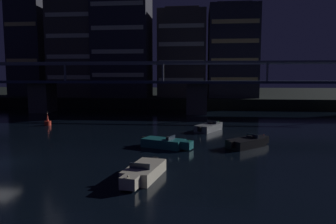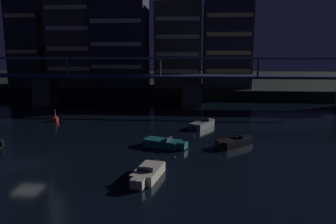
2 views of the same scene
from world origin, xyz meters
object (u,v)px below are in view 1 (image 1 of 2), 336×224
(speedboat_near_left, at_px, (165,143))
(channel_buoy, at_px, (48,122))
(tower_central, at_px, (123,42))
(tower_west_tall, at_px, (81,48))
(tower_east_low, at_px, (232,53))
(tower_east_tall, at_px, (182,54))
(river_bridge, at_px, (118,90))
(speedboat_mid_center, at_px, (143,172))
(speedboat_mid_left, at_px, (209,127))
(speedboat_near_right, at_px, (248,142))
(tower_west_low, at_px, (30,9))

(speedboat_near_left, relative_size, channel_buoy, 2.89)
(tower_central, relative_size, channel_buoy, 14.44)
(tower_west_tall, distance_m, tower_east_low, 35.54)
(tower_east_low, bearing_deg, tower_central, -171.27)
(tower_west_tall, bearing_deg, speedboat_near_left, -60.68)
(tower_east_tall, bearing_deg, tower_east_low, 6.11)
(river_bridge, distance_m, tower_east_tall, 21.30)
(river_bridge, xyz_separation_m, tower_west_tall, (-13.08, 16.32, 9.26))
(speedboat_mid_center, xyz_separation_m, channel_buoy, (-17.19, 21.26, 0.06))
(tower_central, distance_m, tower_east_low, 25.19)
(river_bridge, height_order, tower_east_tall, tower_east_tall)
(speedboat_mid_left, bearing_deg, tower_west_tall, 130.32)
(speedboat_near_right, xyz_separation_m, channel_buoy, (-25.34, 10.96, 0.06))
(tower_central, distance_m, speedboat_mid_center, 55.19)
(speedboat_mid_left, relative_size, speedboat_mid_center, 0.93)
(speedboat_near_left, bearing_deg, speedboat_near_right, 8.21)
(tower_west_tall, xyz_separation_m, tower_east_low, (35.50, 1.34, -1.16))
(tower_central, xyz_separation_m, speedboat_near_right, (22.11, -41.14, -14.34))
(channel_buoy, bearing_deg, tower_west_low, 121.24)
(speedboat_mid_left, distance_m, channel_buoy, 22.08)
(speedboat_near_left, distance_m, speedboat_mid_left, 10.90)
(river_bridge, bearing_deg, channel_buoy, -108.91)
(tower_east_low, relative_size, speedboat_near_left, 4.07)
(tower_central, bearing_deg, tower_east_tall, 10.91)
(tower_west_low, xyz_separation_m, channel_buoy, (20.57, -33.91, -22.71))
(tower_central, height_order, tower_east_tall, tower_central)
(river_bridge, xyz_separation_m, tower_west_low, (-26.16, 17.59, 18.91))
(tower_east_tall, height_order, speedboat_mid_center, tower_east_tall)
(tower_west_low, height_order, speedboat_mid_left, tower_west_low)
(river_bridge, distance_m, tower_west_low, 36.76)
(tower_central, bearing_deg, river_bridge, -80.33)
(tower_central, relative_size, tower_east_tall, 1.27)
(speedboat_near_right, bearing_deg, speedboat_near_left, -171.79)
(speedboat_mid_left, relative_size, channel_buoy, 2.76)
(tower_central, bearing_deg, speedboat_mid_center, -74.82)
(speedboat_mid_left, xyz_separation_m, speedboat_mid_center, (-4.79, -19.17, 0.00))
(speedboat_mid_center, distance_m, channel_buoy, 27.34)
(tower_east_low, height_order, speedboat_mid_left, tower_east_low)
(tower_east_low, xyz_separation_m, channel_buoy, (-28.01, -33.98, -11.90))
(tower_west_low, distance_m, speedboat_mid_center, 70.62)
(tower_east_low, xyz_separation_m, speedboat_mid_center, (-10.83, -55.24, -11.97))
(speedboat_mid_center, relative_size, channel_buoy, 2.97)
(speedboat_near_left, relative_size, speedboat_near_right, 1.14)
(tower_west_low, bearing_deg, tower_central, -8.92)
(tower_east_tall, height_order, speedboat_near_left, tower_east_tall)
(speedboat_near_left, xyz_separation_m, speedboat_mid_left, (4.36, 9.99, 0.00))
(channel_buoy, bearing_deg, speedboat_near_left, -34.42)
(tower_west_tall, height_order, speedboat_near_right, tower_west_tall)
(speedboat_mid_center, bearing_deg, tower_central, 105.18)
(speedboat_near_left, height_order, channel_buoy, channel_buoy)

